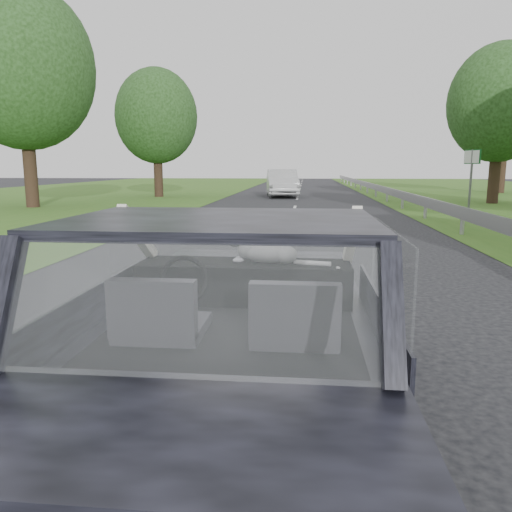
% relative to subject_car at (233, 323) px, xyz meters
% --- Properties ---
extents(ground, '(140.00, 140.00, 0.00)m').
position_rel_subject_car_xyz_m(ground, '(0.00, 0.00, -0.72)').
color(ground, '#3D3E41').
rests_on(ground, ground).
extents(subject_car, '(1.80, 4.00, 1.45)m').
position_rel_subject_car_xyz_m(subject_car, '(0.00, 0.00, 0.00)').
color(subject_car, black).
rests_on(subject_car, ground).
extents(dashboard, '(1.58, 0.45, 0.30)m').
position_rel_subject_car_xyz_m(dashboard, '(0.00, 0.62, 0.12)').
color(dashboard, black).
rests_on(dashboard, subject_car).
extents(driver_seat, '(0.50, 0.72, 0.42)m').
position_rel_subject_car_xyz_m(driver_seat, '(-0.40, -0.29, 0.16)').
color(driver_seat, '#23232A').
rests_on(driver_seat, subject_car).
extents(passenger_seat, '(0.50, 0.72, 0.42)m').
position_rel_subject_car_xyz_m(passenger_seat, '(0.40, -0.29, 0.16)').
color(passenger_seat, '#23232A').
rests_on(passenger_seat, subject_car).
extents(steering_wheel, '(0.36, 0.36, 0.04)m').
position_rel_subject_car_xyz_m(steering_wheel, '(-0.40, 0.33, 0.20)').
color(steering_wheel, black).
rests_on(steering_wheel, dashboard).
extents(cat, '(0.58, 0.24, 0.25)m').
position_rel_subject_car_xyz_m(cat, '(0.18, 0.61, 0.36)').
color(cat, '#9F9F9F').
rests_on(cat, dashboard).
extents(guardrail, '(0.05, 90.00, 0.32)m').
position_rel_subject_car_xyz_m(guardrail, '(4.30, 10.00, -0.15)').
color(guardrail, '#A2A2A2').
rests_on(guardrail, ground).
extents(other_car, '(2.39, 4.91, 1.56)m').
position_rel_subject_car_xyz_m(other_car, '(-0.91, 25.82, 0.05)').
color(other_car, silver).
rests_on(other_car, ground).
extents(highway_sign, '(0.43, 0.92, 2.38)m').
position_rel_subject_car_xyz_m(highway_sign, '(7.11, 18.18, 0.47)').
color(highway_sign, '#0C4C1B').
rests_on(highway_sign, ground).
extents(tree_2, '(5.42, 5.42, 7.01)m').
position_rel_subject_car_xyz_m(tree_2, '(9.17, 21.42, 2.78)').
color(tree_2, black).
rests_on(tree_2, ground).
extents(tree_3, '(5.99, 5.99, 8.12)m').
position_rel_subject_car_xyz_m(tree_3, '(13.12, 31.28, 3.34)').
color(tree_3, black).
rests_on(tree_3, ground).
extents(tree_5, '(7.05, 7.05, 8.75)m').
position_rel_subject_car_xyz_m(tree_5, '(-11.09, 17.16, 3.65)').
color(tree_5, black).
rests_on(tree_5, ground).
extents(tree_6, '(4.73, 4.73, 6.89)m').
position_rel_subject_car_xyz_m(tree_6, '(-7.91, 24.97, 2.72)').
color(tree_6, black).
rests_on(tree_6, ground).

